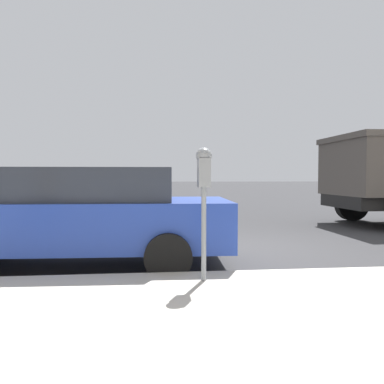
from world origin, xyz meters
TOP-DOWN VIEW (x-y plane):
  - ground_plane at (0.00, 0.00)m, footprint 220.00×220.00m
  - sidewalk at (-4.79, 0.00)m, footprint 5.18×56.00m
  - parking_meter at (-2.63, 0.76)m, footprint 0.21×0.19m
  - car_blue at (-1.12, 2.60)m, footprint 2.18×4.97m

SIDE VIEW (x-z plane):
  - ground_plane at x=0.00m, z-range 0.00..0.00m
  - sidewalk at x=-4.79m, z-range 0.00..0.14m
  - car_blue at x=-1.12m, z-range 0.05..1.56m
  - parking_meter at x=-2.63m, z-range 0.56..2.15m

